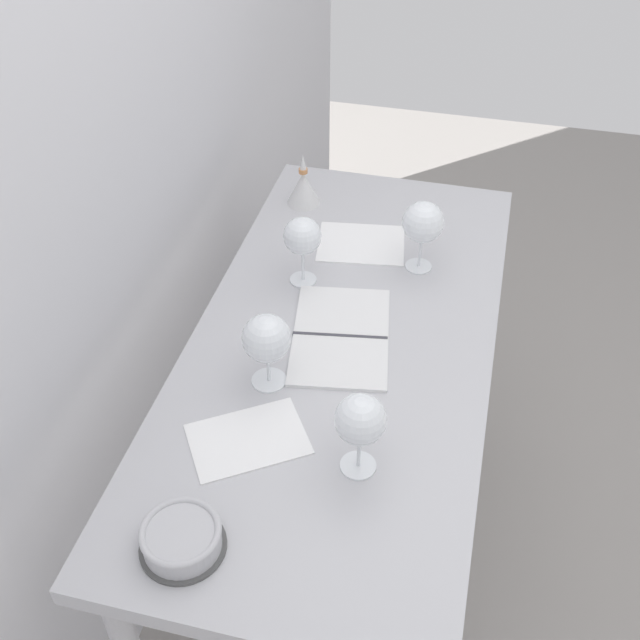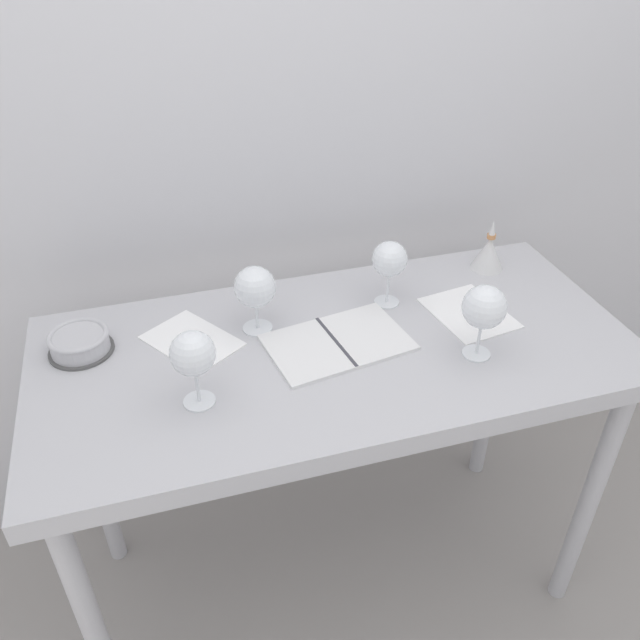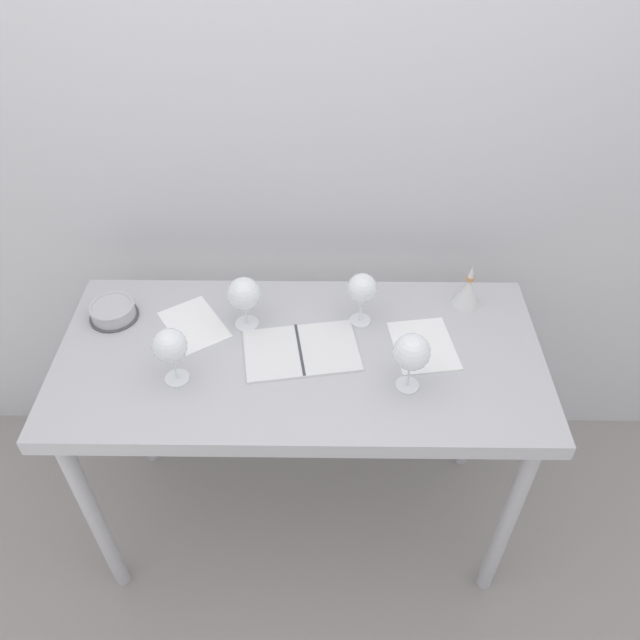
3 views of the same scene
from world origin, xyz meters
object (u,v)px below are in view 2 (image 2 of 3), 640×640
(tasting_sheet_upper, at_px, (469,313))
(tasting_bowl, at_px, (79,342))
(wine_glass_near_right, at_px, (484,308))
(tasting_sheet_lower, at_px, (192,341))
(decanter_funnel, at_px, (489,253))
(wine_glass_far_left, at_px, (255,288))
(wine_glass_far_right, at_px, (390,261))
(wine_glass_near_left, at_px, (193,355))
(open_notebook, at_px, (338,342))

(tasting_sheet_upper, bearing_deg, tasting_bowl, 164.53)
(wine_glass_near_right, height_order, tasting_sheet_lower, wine_glass_near_right)
(decanter_funnel, bearing_deg, wine_glass_near_right, -121.66)
(wine_glass_far_left, distance_m, tasting_sheet_lower, 0.20)
(tasting_sheet_upper, height_order, decanter_funnel, decanter_funnel)
(wine_glass_far_left, relative_size, wine_glass_far_right, 0.97)
(wine_glass_near_right, xyz_separation_m, tasting_sheet_upper, (0.06, 0.16, -0.13))
(wine_glass_near_left, relative_size, tasting_sheet_lower, 0.80)
(wine_glass_near_left, bearing_deg, wine_glass_far_right, 25.12)
(wine_glass_near_right, bearing_deg, wine_glass_far_left, 152.27)
(wine_glass_near_right, height_order, tasting_sheet_upper, wine_glass_near_right)
(tasting_sheet_lower, bearing_deg, wine_glass_far_right, -30.75)
(wine_glass_near_right, relative_size, tasting_bowl, 1.22)
(tasting_sheet_upper, bearing_deg, open_notebook, 175.89)
(open_notebook, relative_size, tasting_sheet_lower, 1.62)
(open_notebook, bearing_deg, tasting_sheet_upper, -4.79)
(wine_glass_far_left, bearing_deg, wine_glass_near_left, -127.56)
(open_notebook, bearing_deg, wine_glass_near_left, -171.29)
(wine_glass_far_left, relative_size, open_notebook, 0.48)
(wine_glass_far_left, height_order, tasting_bowl, wine_glass_far_left)
(wine_glass_far_left, height_order, tasting_sheet_lower, wine_glass_far_left)
(wine_glass_near_left, relative_size, wine_glass_near_right, 0.97)
(tasting_sheet_lower, height_order, tasting_bowl, tasting_bowl)
(wine_glass_near_left, relative_size, tasting_sheet_upper, 0.81)
(wine_glass_far_right, xyz_separation_m, open_notebook, (-0.17, -0.13, -0.12))
(tasting_bowl, bearing_deg, wine_glass_far_left, -3.85)
(wine_glass_near_right, relative_size, wine_glass_far_right, 1.04)
(wine_glass_near_right, distance_m, tasting_sheet_upper, 0.21)
(wine_glass_near_left, xyz_separation_m, decanter_funnel, (0.85, 0.33, -0.08))
(tasting_sheet_upper, xyz_separation_m, decanter_funnel, (0.15, 0.19, 0.05))
(wine_glass_far_left, xyz_separation_m, wine_glass_near_right, (0.46, -0.24, 0.01))
(tasting_sheet_upper, bearing_deg, wine_glass_near_right, -120.04)
(wine_glass_near_left, distance_m, wine_glass_far_left, 0.28)
(wine_glass_far_left, distance_m, decanter_funnel, 0.69)
(wine_glass_far_right, relative_size, tasting_sheet_lower, 0.79)
(wine_glass_near_right, xyz_separation_m, tasting_sheet_lower, (-0.62, 0.24, -0.13))
(wine_glass_far_left, height_order, open_notebook, wine_glass_far_left)
(wine_glass_near_left, height_order, decanter_funnel, wine_glass_near_left)
(wine_glass_far_left, xyz_separation_m, open_notebook, (0.17, -0.11, -0.11))
(wine_glass_near_left, height_order, wine_glass_near_right, wine_glass_near_right)
(wine_glass_near_left, bearing_deg, open_notebook, 17.86)
(tasting_sheet_upper, xyz_separation_m, tasting_bowl, (-0.93, 0.11, 0.03))
(tasting_bowl, distance_m, decanter_funnel, 1.09)
(wine_glass_near_right, xyz_separation_m, tasting_bowl, (-0.87, 0.27, -0.10))
(wine_glass_far_right, relative_size, tasting_bowl, 1.17)
(wine_glass_near_right, distance_m, wine_glass_far_right, 0.29)
(wine_glass_far_right, height_order, tasting_sheet_lower, wine_glass_far_right)
(wine_glass_near_right, height_order, decanter_funnel, wine_glass_near_right)
(wine_glass_near_left, distance_m, tasting_bowl, 0.36)
(wine_glass_far_left, bearing_deg, decanter_funnel, 8.80)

